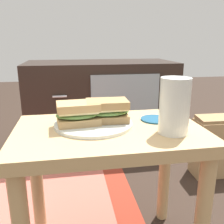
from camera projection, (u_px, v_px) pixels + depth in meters
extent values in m
cube|color=tan|center=(109.00, 134.00, 0.74)|extent=(0.56, 0.36, 0.04)
cylinder|color=tan|center=(202.00, 222.00, 0.71)|extent=(0.04, 0.04, 0.43)
cylinder|color=tan|center=(37.00, 183.00, 0.90)|extent=(0.04, 0.04, 0.43)
cylinder|color=tan|center=(165.00, 171.00, 0.98)|extent=(0.04, 0.04, 0.43)
cube|color=black|center=(101.00, 105.00, 1.70)|extent=(0.96, 0.44, 0.58)
cube|color=#8C9EA8|center=(125.00, 111.00, 1.50)|extent=(0.41, 0.01, 0.44)
cylinder|color=silver|center=(60.00, 97.00, 1.41)|extent=(0.08, 0.01, 0.01)
cylinder|color=silver|center=(62.00, 133.00, 1.47)|extent=(0.08, 0.01, 0.01)
cylinder|color=silver|center=(93.00, 124.00, 0.76)|extent=(0.24, 0.24, 0.01)
cube|color=tan|center=(78.00, 120.00, 0.74)|extent=(0.13, 0.10, 0.02)
ellipsoid|color=#608C42|center=(78.00, 114.00, 0.74)|extent=(0.14, 0.11, 0.02)
cube|color=beige|center=(78.00, 111.00, 0.73)|extent=(0.12, 0.08, 0.01)
cube|color=tan|center=(78.00, 106.00, 0.73)|extent=(0.13, 0.09, 0.02)
cube|color=#9E7A4C|center=(108.00, 117.00, 0.77)|extent=(0.13, 0.09, 0.02)
ellipsoid|color=#608C42|center=(108.00, 111.00, 0.76)|extent=(0.14, 0.10, 0.02)
cube|color=beige|center=(108.00, 108.00, 0.76)|extent=(0.12, 0.08, 0.01)
cube|color=#9E7A4C|center=(108.00, 104.00, 0.76)|extent=(0.13, 0.09, 0.02)
cylinder|color=silver|center=(174.00, 106.00, 0.68)|extent=(0.08, 0.08, 0.16)
cylinder|color=orange|center=(174.00, 112.00, 0.68)|extent=(0.08, 0.08, 0.12)
cylinder|color=white|center=(176.00, 89.00, 0.67)|extent=(0.08, 0.08, 0.01)
cylinder|color=navy|center=(155.00, 119.00, 0.81)|extent=(0.10, 0.10, 0.01)
cube|color=tan|center=(214.00, 148.00, 1.34)|extent=(0.22, 0.13, 0.31)
cube|color=#987950|center=(217.00, 119.00, 1.29)|extent=(0.21, 0.11, 0.03)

